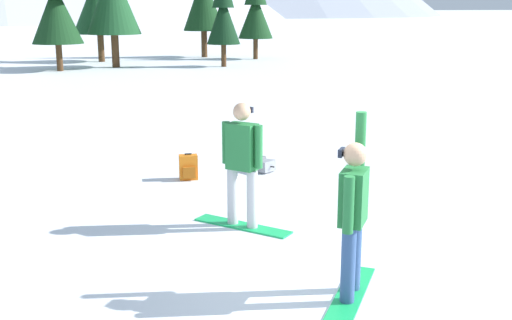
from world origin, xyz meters
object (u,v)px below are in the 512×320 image
Objects in this scene: backpack_orange at (188,168)px; pine_tree_slender at (55,2)px; backpack_grey at (261,165)px; snowboarder_foreground at (353,215)px; pine_tree_young at (256,7)px; pine_tree_leaning at (223,10)px; snowboarder_midground at (242,162)px.

backpack_orange is 0.08× the size of pine_tree_slender.
backpack_grey is (1.41, 0.00, -0.09)m from backpack_orange.
pine_tree_slender reaches higher than snowboarder_foreground.
snowboarder_foreground is at bearing -90.43° from pine_tree_slender.
pine_tree_young is at bearing 63.75° from backpack_orange.
pine_tree_young is at bearing 13.08° from pine_tree_slender.
pine_tree_young is 1.05× the size of pine_tree_leaning.
pine_tree_young is at bearing 68.19° from snowboarder_foreground.
backpack_orange is (0.07, 2.67, -0.71)m from snowboarder_midground.
pine_tree_slender reaches higher than backpack_orange.
snowboarder_midground is at bearing -110.24° from pine_tree_leaning.
pine_tree_slender reaches higher than pine_tree_young.
pine_tree_slender is (-1.08, 20.91, 3.04)m from backpack_grey.
backpack_grey is 0.09× the size of pine_tree_slender.
backpack_grey is at bearing -113.43° from pine_tree_young.
snowboarder_foreground is 0.33× the size of pine_tree_slender.
pine_tree_young is 5.00m from pine_tree_leaning.
snowboarder_foreground is at bearing -88.52° from backpack_orange.
snowboarder_foreground is at bearing -111.81° from pine_tree_young.
snowboarder_midground is at bearing 94.75° from snowboarder_foreground.
pine_tree_leaning is (8.10, 24.99, 1.88)m from snowboarder_foreground.
pine_tree_young is (10.20, 23.53, 2.80)m from backpack_grey.
snowboarder_midground is 3.69× the size of backpack_orange.
backpack_orange is 26.38m from pine_tree_young.
pine_tree_slender is (0.40, 23.58, 2.24)m from snowboarder_midground.
snowboarder_midground is 0.30× the size of pine_tree_slender.
snowboarder_foreground is 26.33m from pine_tree_leaning.
snowboarder_midground is 24.07m from pine_tree_leaning.
pine_tree_leaning is at bearing 72.04° from snowboarder_foreground.
snowboarder_midground is 3.18× the size of backpack_grey.
backpack_grey is 21.16m from pine_tree_slender.
snowboarder_midground is at bearing -114.03° from pine_tree_young.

